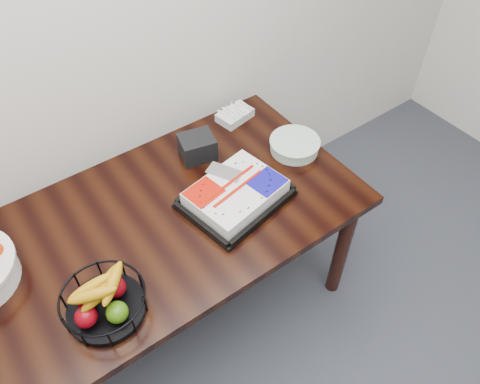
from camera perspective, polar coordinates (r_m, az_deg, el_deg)
table at (r=1.98m, az=-11.11°, el=-5.80°), size 1.80×0.90×0.75m
cake_tray at (r=1.94m, az=-0.52°, el=-0.26°), size 0.48×0.40×0.09m
fruit_basket at (r=1.69m, az=-16.25°, el=-12.66°), size 0.29×0.29×0.15m
plate_stack at (r=2.19m, az=6.67°, el=5.69°), size 0.23×0.23×0.06m
fork_bag at (r=2.35m, az=-0.63°, el=9.40°), size 0.19×0.14×0.05m
napkin_box at (r=2.13m, az=-5.23°, el=5.50°), size 0.18×0.16×0.11m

